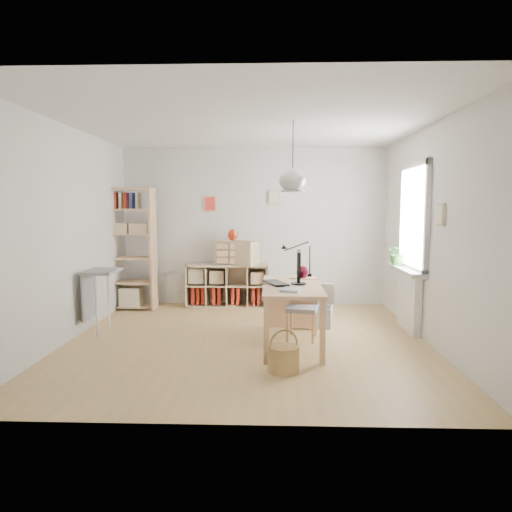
{
  "coord_description": "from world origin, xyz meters",
  "views": [
    {
      "loc": [
        0.3,
        -5.62,
        1.67
      ],
      "look_at": [
        0.1,
        0.3,
        1.05
      ],
      "focal_mm": 32.0,
      "sensor_mm": 36.0,
      "label": 1
    }
  ],
  "objects_px": {
    "cube_shelf": "(226,289)",
    "drawer_chest": "(236,253)",
    "storage_chest": "(314,312)",
    "chair": "(303,305)",
    "desk": "(292,292)",
    "monitor": "(299,266)",
    "tall_bookshelf": "(130,244)"
  },
  "relations": [
    {
      "from": "storage_chest",
      "to": "drawer_chest",
      "type": "distance_m",
      "value": 1.85
    },
    {
      "from": "cube_shelf",
      "to": "tall_bookshelf",
      "type": "distance_m",
      "value": 1.77
    },
    {
      "from": "chair",
      "to": "cube_shelf",
      "type": "bearing_deg",
      "value": 132.8
    },
    {
      "from": "cube_shelf",
      "to": "storage_chest",
      "type": "relative_size",
      "value": 1.95
    },
    {
      "from": "desk",
      "to": "storage_chest",
      "type": "bearing_deg",
      "value": 69.99
    },
    {
      "from": "cube_shelf",
      "to": "storage_chest",
      "type": "bearing_deg",
      "value": -41.58
    },
    {
      "from": "chair",
      "to": "drawer_chest",
      "type": "distance_m",
      "value": 2.19
    },
    {
      "from": "desk",
      "to": "monitor",
      "type": "bearing_deg",
      "value": 16.83
    },
    {
      "from": "chair",
      "to": "monitor",
      "type": "relative_size",
      "value": 1.62
    },
    {
      "from": "desk",
      "to": "cube_shelf",
      "type": "xyz_separation_m",
      "value": [
        -1.02,
        2.23,
        -0.36
      ]
    },
    {
      "from": "desk",
      "to": "drawer_chest",
      "type": "height_order",
      "value": "drawer_chest"
    },
    {
      "from": "monitor",
      "to": "storage_chest",
      "type": "bearing_deg",
      "value": 76.71
    },
    {
      "from": "cube_shelf",
      "to": "chair",
      "type": "bearing_deg",
      "value": -58.65
    },
    {
      "from": "cube_shelf",
      "to": "chair",
      "type": "height_order",
      "value": "chair"
    },
    {
      "from": "storage_chest",
      "to": "chair",
      "type": "bearing_deg",
      "value": -93.89
    },
    {
      "from": "desk",
      "to": "drawer_chest",
      "type": "relative_size",
      "value": 2.13
    },
    {
      "from": "chair",
      "to": "drawer_chest",
      "type": "bearing_deg",
      "value": 129.26
    },
    {
      "from": "chair",
      "to": "storage_chest",
      "type": "height_order",
      "value": "chair"
    },
    {
      "from": "cube_shelf",
      "to": "drawer_chest",
      "type": "distance_m",
      "value": 0.65
    },
    {
      "from": "tall_bookshelf",
      "to": "chair",
      "type": "height_order",
      "value": "tall_bookshelf"
    },
    {
      "from": "storage_chest",
      "to": "tall_bookshelf",
      "type": "bearing_deg",
      "value": 175.03
    },
    {
      "from": "desk",
      "to": "storage_chest",
      "type": "height_order",
      "value": "desk"
    },
    {
      "from": "storage_chest",
      "to": "drawer_chest",
      "type": "relative_size",
      "value": 1.02
    },
    {
      "from": "monitor",
      "to": "chair",
      "type": "bearing_deg",
      "value": 78.29
    },
    {
      "from": "tall_bookshelf",
      "to": "chair",
      "type": "distance_m",
      "value": 3.26
    },
    {
      "from": "chair",
      "to": "storage_chest",
      "type": "bearing_deg",
      "value": 84.7
    },
    {
      "from": "monitor",
      "to": "cube_shelf",
      "type": "bearing_deg",
      "value": 119.43
    },
    {
      "from": "chair",
      "to": "monitor",
      "type": "height_order",
      "value": "monitor"
    },
    {
      "from": "desk",
      "to": "storage_chest",
      "type": "distance_m",
      "value": 1.16
    },
    {
      "from": "desk",
      "to": "chair",
      "type": "height_order",
      "value": "chair"
    },
    {
      "from": "desk",
      "to": "tall_bookshelf",
      "type": "bearing_deg",
      "value": 142.99
    },
    {
      "from": "tall_bookshelf",
      "to": "desk",
      "type": "bearing_deg",
      "value": -37.01
    }
  ]
}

